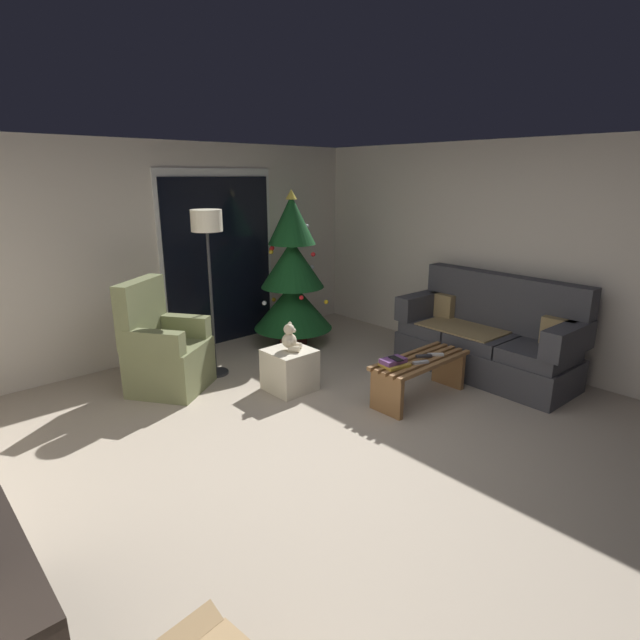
{
  "coord_description": "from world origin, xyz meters",
  "views": [
    {
      "loc": [
        -2.55,
        -2.55,
        2.12
      ],
      "look_at": [
        0.4,
        0.7,
        0.85
      ],
      "focal_mm": 28.18,
      "sensor_mm": 36.0,
      "label": 1
    }
  ],
  "objects_px": {
    "cell_phone": "(396,359)",
    "armchair": "(164,352)",
    "floor_lamp": "(207,237)",
    "teddy_bear_cream": "(290,339)",
    "book_stack": "(394,363)",
    "couch": "(488,338)",
    "ottoman": "(290,370)",
    "remote_white": "(436,355)",
    "coffee_table": "(420,372)",
    "christmas_tree": "(292,278)",
    "remote_graphite": "(424,356)",
    "remote_silver": "(421,362)"
  },
  "relations": [
    {
      "from": "remote_silver",
      "to": "floor_lamp",
      "type": "relative_size",
      "value": 0.09
    },
    {
      "from": "book_stack",
      "to": "couch",
      "type": "bearing_deg",
      "value": -5.35
    },
    {
      "from": "remote_graphite",
      "to": "christmas_tree",
      "type": "distance_m",
      "value": 2.17
    },
    {
      "from": "couch",
      "to": "coffee_table",
      "type": "distance_m",
      "value": 1.1
    },
    {
      "from": "christmas_tree",
      "to": "ottoman",
      "type": "distance_m",
      "value": 1.59
    },
    {
      "from": "remote_white",
      "to": "couch",
      "type": "bearing_deg",
      "value": -52.09
    },
    {
      "from": "floor_lamp",
      "to": "teddy_bear_cream",
      "type": "height_order",
      "value": "floor_lamp"
    },
    {
      "from": "cell_phone",
      "to": "floor_lamp",
      "type": "bearing_deg",
      "value": 125.52
    },
    {
      "from": "remote_white",
      "to": "coffee_table",
      "type": "bearing_deg",
      "value": 113.31
    },
    {
      "from": "cell_phone",
      "to": "armchair",
      "type": "distance_m",
      "value": 2.32
    },
    {
      "from": "coffee_table",
      "to": "floor_lamp",
      "type": "xyz_separation_m",
      "value": [
        -1.14,
        1.91,
        1.23
      ]
    },
    {
      "from": "remote_silver",
      "to": "armchair",
      "type": "relative_size",
      "value": 0.14
    },
    {
      "from": "remote_graphite",
      "to": "teddy_bear_cream",
      "type": "relative_size",
      "value": 0.55
    },
    {
      "from": "remote_graphite",
      "to": "ottoman",
      "type": "height_order",
      "value": "remote_graphite"
    },
    {
      "from": "couch",
      "to": "remote_silver",
      "type": "distance_m",
      "value": 1.2
    },
    {
      "from": "floor_lamp",
      "to": "ottoman",
      "type": "relative_size",
      "value": 4.05
    },
    {
      "from": "coffee_table",
      "to": "armchair",
      "type": "xyz_separation_m",
      "value": [
        -1.73,
        1.89,
        0.12
      ]
    },
    {
      "from": "coffee_table",
      "to": "armchair",
      "type": "relative_size",
      "value": 0.97
    },
    {
      "from": "armchair",
      "to": "floor_lamp",
      "type": "height_order",
      "value": "floor_lamp"
    },
    {
      "from": "christmas_tree",
      "to": "teddy_bear_cream",
      "type": "xyz_separation_m",
      "value": [
        -0.94,
        -1.11,
        -0.32
      ]
    },
    {
      "from": "cell_phone",
      "to": "floor_lamp",
      "type": "distance_m",
      "value": 2.28
    },
    {
      "from": "cell_phone",
      "to": "floor_lamp",
      "type": "xyz_separation_m",
      "value": [
        -0.8,
        1.88,
        1.01
      ]
    },
    {
      "from": "remote_graphite",
      "to": "ottoman",
      "type": "bearing_deg",
      "value": -111.34
    },
    {
      "from": "remote_graphite",
      "to": "cell_phone",
      "type": "relative_size",
      "value": 1.08
    },
    {
      "from": "remote_white",
      "to": "teddy_bear_cream",
      "type": "xyz_separation_m",
      "value": [
        -0.96,
        1.07,
        0.12
      ]
    },
    {
      "from": "couch",
      "to": "floor_lamp",
      "type": "bearing_deg",
      "value": 138.31
    },
    {
      "from": "remote_white",
      "to": "floor_lamp",
      "type": "xyz_separation_m",
      "value": [
        -1.31,
        1.96,
        1.08
      ]
    },
    {
      "from": "couch",
      "to": "remote_graphite",
      "type": "distance_m",
      "value": 1.05
    },
    {
      "from": "cell_phone",
      "to": "armchair",
      "type": "relative_size",
      "value": 0.13
    },
    {
      "from": "remote_graphite",
      "to": "teddy_bear_cream",
      "type": "distance_m",
      "value": 1.32
    },
    {
      "from": "remote_graphite",
      "to": "book_stack",
      "type": "bearing_deg",
      "value": -67.97
    },
    {
      "from": "book_stack",
      "to": "armchair",
      "type": "distance_m",
      "value": 2.3
    },
    {
      "from": "remote_white",
      "to": "armchair",
      "type": "bearing_deg",
      "value": 84.36
    },
    {
      "from": "floor_lamp",
      "to": "book_stack",
      "type": "bearing_deg",
      "value": -66.72
    },
    {
      "from": "couch",
      "to": "cell_phone",
      "type": "xyz_separation_m",
      "value": [
        -1.43,
        0.12,
        0.09
      ]
    },
    {
      "from": "remote_graphite",
      "to": "book_stack",
      "type": "relative_size",
      "value": 0.57
    },
    {
      "from": "book_stack",
      "to": "ottoman",
      "type": "xyz_separation_m",
      "value": [
        -0.45,
        0.98,
        -0.24
      ]
    },
    {
      "from": "floor_lamp",
      "to": "teddy_bear_cream",
      "type": "bearing_deg",
      "value": -68.5
    },
    {
      "from": "cell_phone",
      "to": "christmas_tree",
      "type": "xyz_separation_m",
      "value": [
        0.49,
        2.09,
        0.38
      ]
    },
    {
      "from": "remote_white",
      "to": "armchair",
      "type": "relative_size",
      "value": 0.14
    },
    {
      "from": "christmas_tree",
      "to": "teddy_bear_cream",
      "type": "distance_m",
      "value": 1.49
    },
    {
      "from": "couch",
      "to": "ottoman",
      "type": "distance_m",
      "value": 2.2
    },
    {
      "from": "cell_phone",
      "to": "teddy_bear_cream",
      "type": "relative_size",
      "value": 0.5
    },
    {
      "from": "remote_graphite",
      "to": "floor_lamp",
      "type": "bearing_deg",
      "value": -119.0
    },
    {
      "from": "remote_silver",
      "to": "book_stack",
      "type": "height_order",
      "value": "book_stack"
    },
    {
      "from": "christmas_tree",
      "to": "remote_white",
      "type": "bearing_deg",
      "value": -89.33
    },
    {
      "from": "book_stack",
      "to": "cell_phone",
      "type": "distance_m",
      "value": 0.05
    },
    {
      "from": "couch",
      "to": "coffee_table",
      "type": "bearing_deg",
      "value": 175.53
    },
    {
      "from": "book_stack",
      "to": "remote_white",
      "type": "bearing_deg",
      "value": -11.01
    },
    {
      "from": "couch",
      "to": "ottoman",
      "type": "xyz_separation_m",
      "value": [
        -1.89,
        1.11,
        -0.19
      ]
    }
  ]
}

